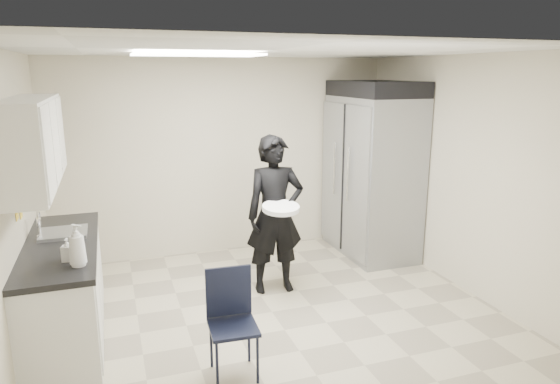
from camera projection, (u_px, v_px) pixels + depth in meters
name	position (u px, v px, depth m)	size (l,w,h in m)	color
floor	(272.00, 312.00, 5.14)	(4.50, 4.50, 0.00)	#B2A88C
ceiling	(271.00, 50.00, 4.53)	(4.50, 4.50, 0.00)	silver
back_wall	(225.00, 157.00, 6.68)	(4.50, 4.50, 0.00)	#BEB59D
left_wall	(13.00, 210.00, 4.12)	(4.00, 4.00, 0.00)	#BEB59D
right_wall	(463.00, 174.00, 5.55)	(4.00, 4.00, 0.00)	#BEB59D
ceiling_panel	(198.00, 55.00, 4.72)	(1.20, 0.60, 0.02)	white
lower_counter	(65.00, 292.00, 4.61)	(0.60, 1.90, 0.86)	silver
countertop	(60.00, 246.00, 4.50)	(0.64, 1.95, 0.05)	black
sink	(64.00, 238.00, 4.74)	(0.42, 0.40, 0.14)	gray
faucet	(39.00, 225.00, 4.64)	(0.02, 0.02, 0.24)	silver
upper_cabinets	(32.00, 143.00, 4.24)	(0.35, 1.80, 0.75)	silver
towel_dispenser	(42.00, 148.00, 5.32)	(0.22, 0.30, 0.35)	black
notice_sticker_left	(17.00, 216.00, 4.24)	(0.00, 0.12, 0.07)	yellow
notice_sticker_right	(21.00, 214.00, 4.43)	(0.00, 0.12, 0.07)	yellow
commercial_fridge	(372.00, 177.00, 6.65)	(0.80, 1.35, 2.10)	gray
fridge_compressor	(376.00, 89.00, 6.38)	(0.80, 1.35, 0.20)	black
folding_chair	(233.00, 328.00, 3.98)	(0.38, 0.38, 0.85)	black
man_tuxedo	(275.00, 215.00, 5.49)	(0.64, 0.43, 1.76)	black
bucket_lid	(281.00, 208.00, 5.22)	(0.39, 0.39, 0.05)	white
soap_bottle_a	(77.00, 245.00, 3.92)	(0.13, 0.13, 0.34)	white
soap_bottle_b	(67.00, 250.00, 4.05)	(0.09, 0.09, 0.19)	#A6A8B2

